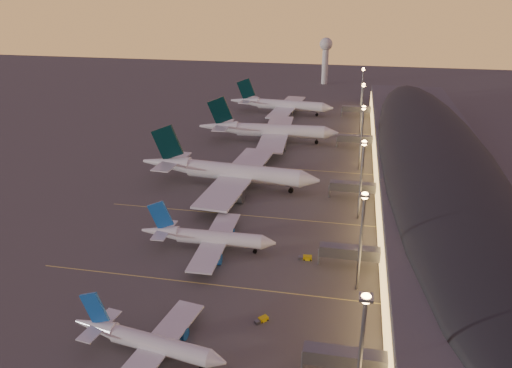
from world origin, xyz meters
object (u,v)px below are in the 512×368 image
(airliner_wide_mid, at_px, (268,131))
(airliner_wide_near, at_px, (228,172))
(baggage_tug_b, at_px, (350,364))
(radar_tower, at_px, (326,53))
(airliner_narrow_south, at_px, (148,342))
(baggage_tug_c, at_px, (306,258))
(airliner_wide_far, at_px, (281,105))
(baggage_tug_d, at_px, (262,320))
(airliner_narrow_north, at_px, (208,238))

(airliner_wide_mid, bearing_deg, airliner_wide_near, -97.84)
(airliner_wide_near, xyz_separation_m, airliner_wide_mid, (4.96, 56.05, -0.21))
(baggage_tug_b, bearing_deg, radar_tower, 63.06)
(airliner_narrow_south, xyz_separation_m, baggage_tug_c, (27.24, 43.23, -2.69))
(airliner_wide_near, bearing_deg, airliner_wide_far, 93.10)
(airliner_wide_near, relative_size, airliner_wide_far, 1.14)
(radar_tower, distance_m, baggage_tug_d, 277.60)
(airliner_wide_mid, xyz_separation_m, baggage_tug_b, (40.97, -141.04, -4.85))
(airliner_wide_near, xyz_separation_m, baggage_tug_d, (26.35, -74.69, -5.13))
(airliner_narrow_south, distance_m, radar_tower, 292.62)
(airliner_narrow_north, relative_size, airliner_wide_far, 0.65)
(airliner_wide_near, height_order, airliner_wide_far, airliner_wide_near)
(airliner_wide_far, bearing_deg, baggage_tug_b, -72.28)
(airliner_wide_mid, xyz_separation_m, baggage_tug_c, (28.20, -102.44, -4.86))
(baggage_tug_d, bearing_deg, radar_tower, 45.52)
(airliner_narrow_north, xyz_separation_m, baggage_tug_b, (40.26, -38.99, -3.07))
(airliner_narrow_south, relative_size, airliner_narrow_north, 0.89)
(airliner_narrow_north, bearing_deg, airliner_narrow_south, -90.58)
(baggage_tug_c, bearing_deg, airliner_narrow_south, -127.17)
(airliner_wide_far, height_order, baggage_tug_b, airliner_wide_far)
(airliner_wide_far, bearing_deg, radar_tower, 84.29)
(airliner_wide_far, bearing_deg, baggage_tug_c, -73.78)
(airliner_wide_mid, height_order, baggage_tug_b, airliner_wide_mid)
(airliner_wide_near, relative_size, baggage_tug_d, 21.70)
(airliner_wide_near, bearing_deg, baggage_tug_b, -56.98)
(airliner_wide_mid, bearing_deg, airliner_narrow_north, -92.39)
(airliner_narrow_south, xyz_separation_m, baggage_tug_b, (40.00, 4.63, -2.68))
(airliner_narrow_north, relative_size, airliner_wide_near, 0.57)
(airliner_wide_near, relative_size, baggage_tug_c, 18.11)
(airliner_wide_far, bearing_deg, airliner_wide_near, -86.27)
(airliner_narrow_north, xyz_separation_m, airliner_wide_far, (-2.74, 155.73, 1.31))
(airliner_wide_mid, height_order, airliner_wide_far, airliner_wide_mid)
(airliner_wide_mid, distance_m, baggage_tug_b, 146.95)
(airliner_wide_far, relative_size, baggage_tug_c, 15.90)
(airliner_narrow_south, relative_size, radar_tower, 1.06)
(airliner_narrow_north, bearing_deg, radar_tower, 85.58)
(airliner_wide_near, distance_m, baggage_tug_b, 96.73)
(radar_tower, bearing_deg, baggage_tug_d, -88.86)
(airliner_wide_mid, xyz_separation_m, airliner_wide_far, (-2.03, 53.69, -0.47))
(baggage_tug_c, bearing_deg, radar_tower, 87.89)
(airliner_narrow_south, height_order, radar_tower, radar_tower)
(airliner_narrow_south, distance_m, airliner_wide_near, 89.84)
(airliner_wide_near, height_order, baggage_tug_d, airliner_wide_near)
(airliner_narrow_north, distance_m, baggage_tug_c, 27.67)
(airliner_narrow_south, xyz_separation_m, airliner_wide_mid, (-0.97, 145.67, 2.17))
(airliner_wide_near, bearing_deg, baggage_tug_d, -65.93)
(airliner_narrow_north, relative_size, baggage_tug_c, 10.33)
(airliner_narrow_north, xyz_separation_m, baggage_tug_c, (27.50, -0.40, -3.08))
(airliner_narrow_north, bearing_deg, airliner_wide_far, 90.09)
(airliner_wide_far, height_order, radar_tower, radar_tower)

